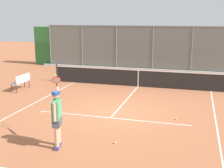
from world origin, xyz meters
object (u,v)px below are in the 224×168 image
object	(u,v)px
tennis_ball_near_net	(115,143)
courtside_bench	(21,81)
tennis_player	(57,115)
tennis_ball_mid_court	(176,119)
tennis_ball_by_sideline	(41,114)

from	to	relation	value
tennis_ball_near_net	courtside_bench	bearing A→B (deg)	-38.15
tennis_player	courtside_bench	world-z (taller)	tennis_player
tennis_player	tennis_ball_near_net	size ratio (longest dim) A/B	30.60
tennis_ball_near_net	tennis_ball_mid_court	bearing A→B (deg)	-120.67
tennis_ball_by_sideline	tennis_ball_near_net	bearing A→B (deg)	152.93
tennis_ball_near_net	courtside_bench	distance (m)	8.45
tennis_ball_by_sideline	courtside_bench	xyz separation A→B (m)	(3.03, -3.37, 0.48)
courtside_bench	tennis_player	bearing A→B (deg)	-139.48
tennis_ball_mid_court	courtside_bench	bearing A→B (deg)	-16.52
tennis_ball_by_sideline	tennis_ball_near_net	size ratio (longest dim) A/B	1.00
courtside_bench	tennis_ball_near_net	bearing A→B (deg)	-128.15
tennis_ball_mid_court	courtside_bench	distance (m)	8.64
tennis_ball_near_net	courtside_bench	size ratio (longest dim) A/B	0.05
tennis_player	tennis_ball_by_sideline	xyz separation A→B (m)	(2.01, -2.52, -0.99)
tennis_player	tennis_ball_near_net	bearing A→B (deg)	-81.02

